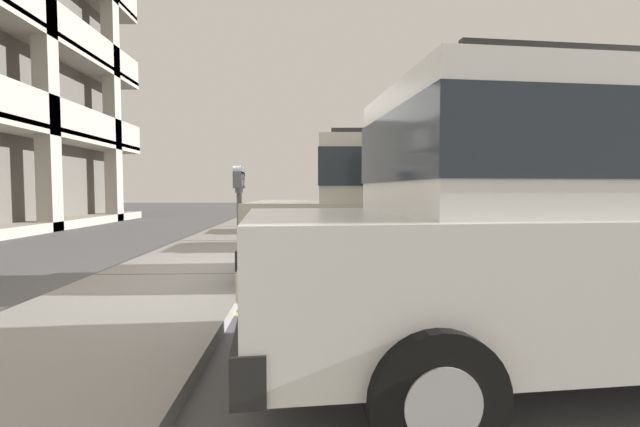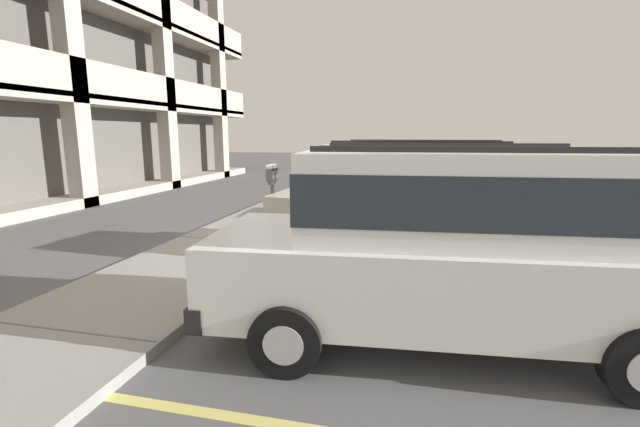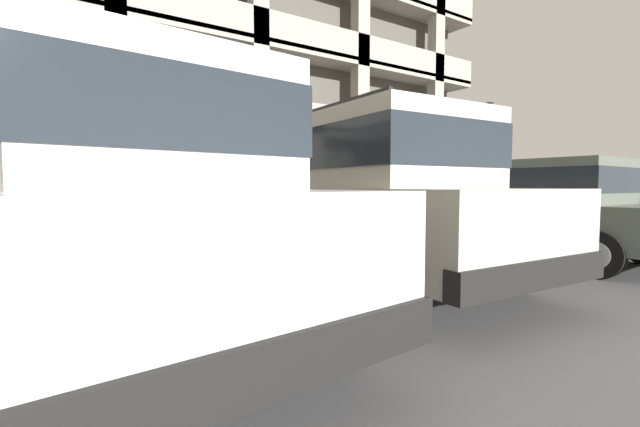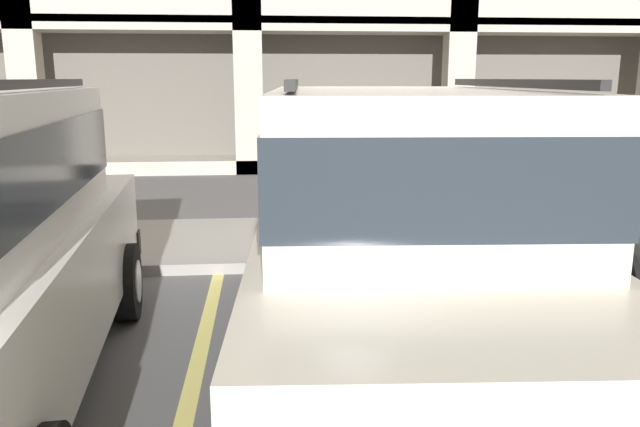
{
  "view_description": "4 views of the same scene",
  "coord_description": "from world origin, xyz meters",
  "px_view_note": "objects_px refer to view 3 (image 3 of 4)",
  "views": [
    {
      "loc": [
        -5.97,
        -0.52,
        1.28
      ],
      "look_at": [
        -0.55,
        -0.72,
        0.99
      ],
      "focal_mm": 24.0,
      "sensor_mm": 36.0,
      "label": 1
    },
    {
      "loc": [
        -7.43,
        -2.23,
        2.14
      ],
      "look_at": [
        -0.0,
        -0.48,
        0.71
      ],
      "focal_mm": 24.0,
      "sensor_mm": 36.0,
      "label": 2
    },
    {
      "loc": [
        -3.63,
        -6.28,
        1.16
      ],
      "look_at": [
        0.21,
        -0.66,
        0.71
      ],
      "focal_mm": 24.0,
      "sensor_mm": 36.0,
      "label": 3
    },
    {
      "loc": [
        -1.05,
        -6.19,
        2.04
      ],
      "look_at": [
        -0.55,
        -0.48,
        0.79
      ],
      "focal_mm": 35.0,
      "sensor_mm": 36.0,
      "label": 4
    }
  ],
  "objects_px": {
    "silver_suv": "(362,191)",
    "parking_garage": "(92,60)",
    "dark_hatchback": "(534,207)",
    "blue_coupe": "(626,202)",
    "parking_meter_near": "(267,182)",
    "red_sedan": "(117,194)"
  },
  "relations": [
    {
      "from": "silver_suv",
      "to": "parking_garage",
      "type": "bearing_deg",
      "value": 97.95
    },
    {
      "from": "dark_hatchback",
      "to": "blue_coupe",
      "type": "xyz_separation_m",
      "value": [
        3.43,
        -0.01,
        0.0
      ]
    },
    {
      "from": "silver_suv",
      "to": "parking_meter_near",
      "type": "relative_size",
      "value": 3.28
    },
    {
      "from": "silver_suv",
      "to": "red_sedan",
      "type": "height_order",
      "value": "same"
    },
    {
      "from": "silver_suv",
      "to": "dark_hatchback",
      "type": "relative_size",
      "value": 1.08
    },
    {
      "from": "red_sedan",
      "to": "parking_garage",
      "type": "bearing_deg",
      "value": 78.78
    },
    {
      "from": "parking_meter_near",
      "to": "dark_hatchback",
      "type": "bearing_deg",
      "value": -42.87
    },
    {
      "from": "red_sedan",
      "to": "dark_hatchback",
      "type": "xyz_separation_m",
      "value": [
        6.02,
        -0.1,
        -0.27
      ]
    },
    {
      "from": "dark_hatchback",
      "to": "parking_garage",
      "type": "bearing_deg",
      "value": 104.0
    },
    {
      "from": "blue_coupe",
      "to": "parking_meter_near",
      "type": "bearing_deg",
      "value": 151.96
    },
    {
      "from": "parking_meter_near",
      "to": "red_sedan",
      "type": "bearing_deg",
      "value": -134.57
    },
    {
      "from": "parking_meter_near",
      "to": "silver_suv",
      "type": "bearing_deg",
      "value": -89.28
    },
    {
      "from": "parking_meter_near",
      "to": "parking_garage",
      "type": "xyz_separation_m",
      "value": [
        -1.18,
        12.32,
        4.81
      ]
    },
    {
      "from": "silver_suv",
      "to": "red_sedan",
      "type": "relative_size",
      "value": 0.99
    },
    {
      "from": "dark_hatchback",
      "to": "blue_coupe",
      "type": "bearing_deg",
      "value": -2.21
    },
    {
      "from": "red_sedan",
      "to": "blue_coupe",
      "type": "bearing_deg",
      "value": -5.71
    },
    {
      "from": "red_sedan",
      "to": "dark_hatchback",
      "type": "height_order",
      "value": "red_sedan"
    },
    {
      "from": "red_sedan",
      "to": "parking_garage",
      "type": "relative_size",
      "value": 0.15
    },
    {
      "from": "red_sedan",
      "to": "blue_coupe",
      "type": "relative_size",
      "value": 1.07
    },
    {
      "from": "blue_coupe",
      "to": "parking_garage",
      "type": "xyz_separation_m",
      "value": [
        -7.81,
        15.29,
        5.21
      ]
    },
    {
      "from": "silver_suv",
      "to": "blue_coupe",
      "type": "relative_size",
      "value": 1.06
    },
    {
      "from": "parking_meter_near",
      "to": "parking_garage",
      "type": "bearing_deg",
      "value": 95.48
    }
  ]
}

